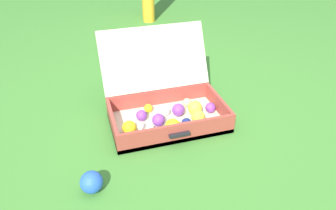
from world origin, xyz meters
TOP-DOWN VIEW (x-y plane):
  - ground_plane at (0.00, 0.00)m, footprint 16.00×16.00m
  - open_suitcase at (-0.03, 0.11)m, footprint 0.64×0.59m
  - stray_ball_on_grass at (-0.49, -0.34)m, footprint 0.10×0.10m

SIDE VIEW (x-z plane):
  - ground_plane at x=0.00m, z-range 0.00..0.00m
  - stray_ball_on_grass at x=-0.49m, z-range 0.00..0.10m
  - open_suitcase at x=-0.03m, z-range -0.13..0.33m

